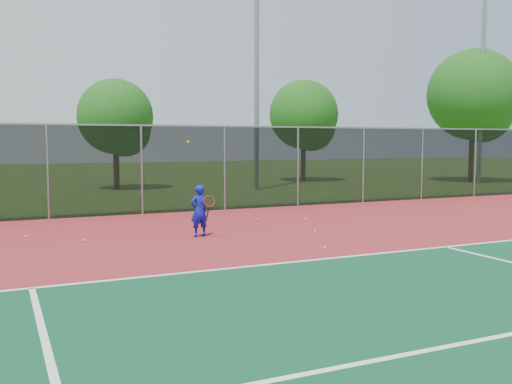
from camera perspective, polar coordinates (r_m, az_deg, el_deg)
ground at (r=10.59m, az=21.59°, el=-8.84°), size 120.00×120.00×0.00m
court_apron at (r=12.02m, az=14.66°, el=-6.96°), size 30.00×20.00×0.02m
fence_back at (r=20.52m, az=-3.18°, el=2.52°), size 30.00×0.06×3.03m
tennis_player at (r=14.79m, az=-5.70°, el=-1.87°), size 0.59×0.61×2.49m
practice_ball_0 at (r=17.85m, az=4.90°, el=-2.74°), size 0.07×0.07×0.07m
practice_ball_1 at (r=15.76m, az=-22.01°, el=-4.15°), size 0.07×0.07×0.07m
practice_ball_2 at (r=13.18m, az=6.89°, el=-5.56°), size 0.07×0.07×0.07m
practice_ball_3 at (r=17.82m, az=0.24°, el=-2.74°), size 0.07×0.07×0.07m
practice_ball_4 at (r=15.57m, az=5.94°, el=-3.91°), size 0.07×0.07×0.07m
practice_ball_6 at (r=14.67m, az=-16.84°, el=-4.66°), size 0.07×0.07×0.07m
floodlight_n at (r=29.44m, az=0.06°, el=14.75°), size 0.90×0.40×13.27m
floodlight_ne at (r=36.12m, az=21.74°, el=12.60°), size 0.90×0.40×13.27m
tree_back_left at (r=30.27m, az=-13.68°, el=6.99°), size 3.86×3.86×5.68m
tree_back_mid at (r=35.75m, az=4.98°, el=7.41°), size 4.27×4.27×6.28m
tree_back_right at (r=37.28m, az=21.08°, el=8.70°), size 5.47×5.47×8.03m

